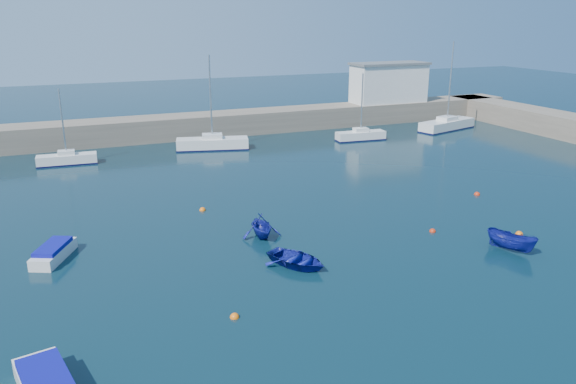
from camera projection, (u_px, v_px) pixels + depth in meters
name	position (u px, v px, depth m)	size (l,w,h in m)	color
ground	(368.00, 331.00, 25.69)	(220.00, 220.00, 0.00)	#0A232E
back_wall	(168.00, 128.00, 65.80)	(96.00, 4.50, 2.60)	#716556
right_arm	(545.00, 121.00, 69.65)	(4.50, 32.00, 2.60)	#716556
harbor_office	(389.00, 84.00, 75.69)	(10.00, 4.00, 5.00)	silver
sailboat_5	(67.00, 159.00, 54.39)	(5.61, 1.89, 7.34)	silver
sailboat_6	(212.00, 143.00, 60.64)	(7.93, 3.95, 9.99)	silver
sailboat_7	(361.00, 135.00, 65.07)	(5.89, 2.12, 7.67)	silver
sailboat_8	(447.00, 124.00, 71.08)	(8.73, 4.58, 10.90)	silver
motorboat_1	(54.00, 252.00, 33.20)	(2.79, 3.94, 0.92)	silver
dinghy_center	(297.00, 260.00, 32.29)	(2.69, 3.76, 0.78)	navy
dinghy_left	(261.00, 226.00, 36.45)	(2.54, 2.94, 1.55)	navy
dinghy_right	(511.00, 242.00, 34.30)	(1.19, 3.16, 1.22)	navy
buoy_0	(235.00, 317.00, 26.85)	(0.46, 0.46, 0.46)	orange
buoy_1	(433.00, 232.00, 37.54)	(0.44, 0.44, 0.44)	red
buoy_2	(519.00, 235.00, 37.04)	(0.50, 0.50, 0.50)	orange
buoy_3	(203.00, 210.00, 41.66)	(0.48, 0.48, 0.48)	orange
buoy_4	(477.00, 195.00, 45.31)	(0.49, 0.49, 0.49)	red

